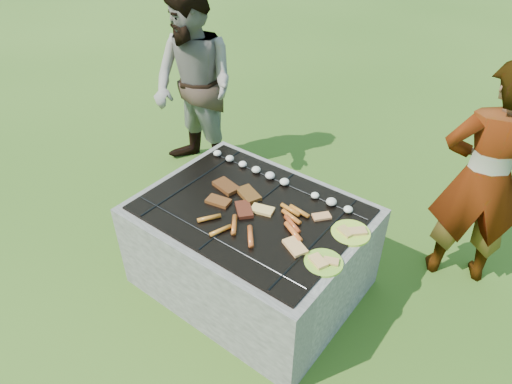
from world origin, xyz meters
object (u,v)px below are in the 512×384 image
plate_far (351,233)px  bystander (194,88)px  fire_pit (251,250)px  plate_near (323,262)px  cook (484,180)px

plate_far → bystander: bearing=161.0°
fire_pit → plate_near: size_ratio=5.46×
fire_pit → plate_far: bearing=16.8°
plate_near → cook: (0.45, 1.03, 0.13)m
plate_near → bystander: bystander is taller
fire_pit → plate_near: (0.56, -0.12, 0.33)m
fire_pit → bystander: bearing=146.9°
cook → plate_near: bearing=41.1°
fire_pit → bystander: (-1.17, 0.76, 0.50)m
plate_far → cook: bearing=58.8°
plate_near → cook: 1.13m
plate_near → cook: size_ratio=0.16×
fire_pit → plate_near: plate_near is taller
cook → plate_far: bearing=33.6°
plate_far → fire_pit: bearing=-163.2°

